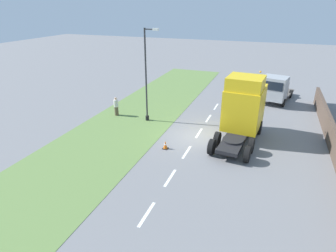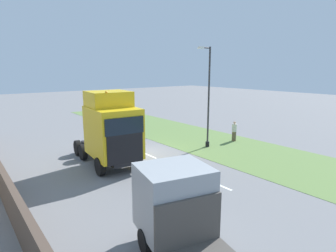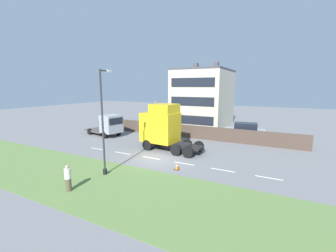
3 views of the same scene
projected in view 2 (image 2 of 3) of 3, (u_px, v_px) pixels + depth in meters
The scene contains 8 objects.
ground_plane at pixel (142, 152), 20.13m from camera, with size 120.00×120.00×0.00m, color slate.
grass_verge at pixel (202, 139), 23.73m from camera, with size 7.00×44.00×0.01m.
lane_markings at pixel (137, 150), 20.67m from camera, with size 0.16×17.80×0.00m.
lorry_cab at pixel (111, 130), 16.77m from camera, with size 3.08×6.43×4.71m.
flatbed_truck at pixel (180, 210), 8.88m from camera, with size 3.43×6.02×2.76m.
lamp_post at pixel (208, 102), 20.79m from camera, with size 1.27×0.29×7.43m.
pedestrian at pixel (234, 131), 23.10m from camera, with size 0.39×0.39×1.66m.
traffic_cone_lead at pixel (142, 139), 22.79m from camera, with size 0.36×0.36×0.58m.
Camera 2 is at (10.37, 16.45, 5.85)m, focal length 30.00 mm.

